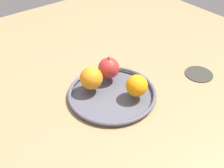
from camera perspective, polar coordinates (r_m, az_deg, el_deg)
ground_plane at (r=87.75cm, az=0.00°, el=-3.47°), size 159.76×159.76×4.00cm
fruit_bowl at (r=85.82cm, az=0.00°, el=-2.02°), size 28.39×28.39×1.80cm
apple at (r=89.22cm, az=-0.69°, el=3.41°), size 7.14×7.14×7.94cm
orange_back_left at (r=82.43cm, az=5.28°, el=-0.34°), size 6.82×6.82×6.82cm
orange_front_left at (r=84.83cm, az=-4.43°, el=1.24°), size 7.33×7.33×7.33cm
ambient_coaster at (r=100.06cm, az=17.99°, el=2.10°), size 9.86×9.86×0.60cm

